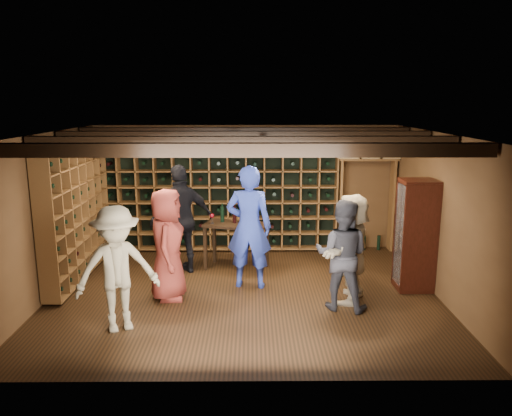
{
  "coord_description": "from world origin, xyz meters",
  "views": [
    {
      "loc": [
        0.13,
        -7.39,
        3.0
      ],
      "look_at": [
        0.19,
        0.2,
        1.34
      ],
      "focal_mm": 35.0,
      "sensor_mm": 36.0,
      "label": 1
    }
  ],
  "objects_px": {
    "guest_red_floral": "(167,245)",
    "guest_beige": "(352,248)",
    "display_cabinet": "(415,237)",
    "tasting_table": "(236,229)",
    "man_grey_suit": "(342,255)",
    "guest_khaki": "(117,269)",
    "man_blue_shirt": "(249,227)",
    "guest_woman_black": "(182,220)"
  },
  "relations": [
    {
      "from": "man_grey_suit",
      "to": "tasting_table",
      "type": "xyz_separation_m",
      "value": [
        -1.58,
        1.76,
        -0.07
      ]
    },
    {
      "from": "man_grey_suit",
      "to": "guest_woman_black",
      "type": "bearing_deg",
      "value": -13.4
    },
    {
      "from": "man_blue_shirt",
      "to": "tasting_table",
      "type": "distance_m",
      "value": 0.94
    },
    {
      "from": "guest_red_floral",
      "to": "tasting_table",
      "type": "height_order",
      "value": "guest_red_floral"
    },
    {
      "from": "man_grey_suit",
      "to": "guest_red_floral",
      "type": "xyz_separation_m",
      "value": [
        -2.57,
        0.4,
        0.04
      ]
    },
    {
      "from": "tasting_table",
      "to": "guest_red_floral",
      "type": "bearing_deg",
      "value": -110.06
    },
    {
      "from": "man_blue_shirt",
      "to": "guest_red_floral",
      "type": "xyz_separation_m",
      "value": [
        -1.23,
        -0.48,
        -0.14
      ]
    },
    {
      "from": "display_cabinet",
      "to": "man_grey_suit",
      "type": "bearing_deg",
      "value": -149.8
    },
    {
      "from": "display_cabinet",
      "to": "man_grey_suit",
      "type": "relative_size",
      "value": 1.08
    },
    {
      "from": "man_grey_suit",
      "to": "guest_beige",
      "type": "distance_m",
      "value": 0.36
    },
    {
      "from": "guest_red_floral",
      "to": "man_grey_suit",
      "type": "bearing_deg",
      "value": -100.6
    },
    {
      "from": "man_grey_suit",
      "to": "tasting_table",
      "type": "distance_m",
      "value": 2.36
    },
    {
      "from": "guest_khaki",
      "to": "guest_beige",
      "type": "distance_m",
      "value": 3.39
    },
    {
      "from": "man_blue_shirt",
      "to": "guest_khaki",
      "type": "relative_size",
      "value": 1.19
    },
    {
      "from": "guest_beige",
      "to": "guest_red_floral",
      "type": "bearing_deg",
      "value": -67.19
    },
    {
      "from": "display_cabinet",
      "to": "guest_khaki",
      "type": "xyz_separation_m",
      "value": [
        -4.34,
        -1.42,
        -0.02
      ]
    },
    {
      "from": "man_grey_suit",
      "to": "tasting_table",
      "type": "bearing_deg",
      "value": -29.78
    },
    {
      "from": "man_blue_shirt",
      "to": "guest_khaki",
      "type": "bearing_deg",
      "value": 49.33
    },
    {
      "from": "man_blue_shirt",
      "to": "tasting_table",
      "type": "bearing_deg",
      "value": -67.91
    },
    {
      "from": "display_cabinet",
      "to": "man_blue_shirt",
      "type": "bearing_deg",
      "value": 177.22
    },
    {
      "from": "man_blue_shirt",
      "to": "guest_woman_black",
      "type": "distance_m",
      "value": 1.35
    },
    {
      "from": "guest_woman_black",
      "to": "tasting_table",
      "type": "distance_m",
      "value": 0.98
    },
    {
      "from": "man_grey_suit",
      "to": "tasting_table",
      "type": "relative_size",
      "value": 1.33
    },
    {
      "from": "display_cabinet",
      "to": "guest_woman_black",
      "type": "relative_size",
      "value": 0.91
    },
    {
      "from": "display_cabinet",
      "to": "tasting_table",
      "type": "xyz_separation_m",
      "value": [
        -2.87,
        1.0,
        -0.11
      ]
    },
    {
      "from": "guest_red_floral",
      "to": "guest_woman_black",
      "type": "xyz_separation_m",
      "value": [
        0.06,
        1.15,
        0.1
      ]
    },
    {
      "from": "man_blue_shirt",
      "to": "man_grey_suit",
      "type": "distance_m",
      "value": 1.62
    },
    {
      "from": "guest_red_floral",
      "to": "display_cabinet",
      "type": "bearing_deg",
      "value": -86.54
    },
    {
      "from": "guest_woman_black",
      "to": "man_grey_suit",
      "type": "bearing_deg",
      "value": 120.46
    },
    {
      "from": "man_blue_shirt",
      "to": "guest_beige",
      "type": "xyz_separation_m",
      "value": [
        1.54,
        -0.59,
        -0.17
      ]
    },
    {
      "from": "man_grey_suit",
      "to": "guest_beige",
      "type": "bearing_deg",
      "value": -105.75
    },
    {
      "from": "man_blue_shirt",
      "to": "guest_red_floral",
      "type": "height_order",
      "value": "man_blue_shirt"
    },
    {
      "from": "guest_beige",
      "to": "tasting_table",
      "type": "xyz_separation_m",
      "value": [
        -1.78,
        1.46,
        -0.08
      ]
    },
    {
      "from": "guest_woman_black",
      "to": "tasting_table",
      "type": "relative_size",
      "value": 1.57
    },
    {
      "from": "tasting_table",
      "to": "man_blue_shirt",
      "type": "bearing_deg",
      "value": -58.75
    },
    {
      "from": "guest_red_floral",
      "to": "guest_beige",
      "type": "height_order",
      "value": "guest_red_floral"
    },
    {
      "from": "guest_khaki",
      "to": "guest_beige",
      "type": "height_order",
      "value": "guest_khaki"
    },
    {
      "from": "guest_beige",
      "to": "man_blue_shirt",
      "type": "bearing_deg",
      "value": -85.91
    },
    {
      "from": "man_grey_suit",
      "to": "man_blue_shirt",
      "type": "bearing_deg",
      "value": -15.03
    },
    {
      "from": "display_cabinet",
      "to": "guest_khaki",
      "type": "bearing_deg",
      "value": -161.83
    },
    {
      "from": "guest_red_floral",
      "to": "guest_woman_black",
      "type": "relative_size",
      "value": 0.89
    },
    {
      "from": "guest_red_floral",
      "to": "guest_beige",
      "type": "distance_m",
      "value": 2.77
    }
  ]
}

